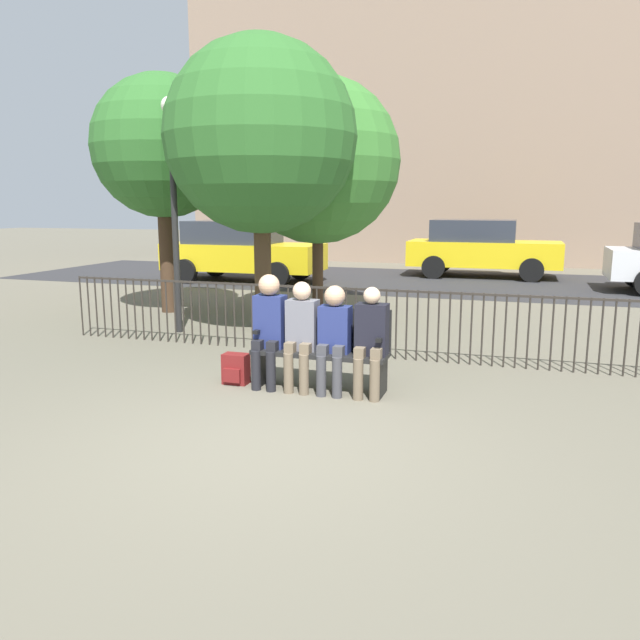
# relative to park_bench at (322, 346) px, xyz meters

# --- Properties ---
(ground_plane) EXTENTS (80.00, 80.00, 0.00)m
(ground_plane) POSITION_rel_park_bench_xyz_m (0.00, -1.75, -0.49)
(ground_plane) COLOR #605B4C
(park_bench) EXTENTS (1.52, 0.45, 0.92)m
(park_bench) POSITION_rel_park_bench_xyz_m (0.00, 0.00, 0.00)
(park_bench) COLOR black
(park_bench) RESTS_ON ground
(seated_person_0) EXTENTS (0.34, 0.39, 1.29)m
(seated_person_0) POSITION_rel_park_bench_xyz_m (-0.59, -0.12, 0.25)
(seated_person_0) COLOR black
(seated_person_0) RESTS_ON ground
(seated_person_1) EXTENTS (0.34, 0.39, 1.22)m
(seated_person_1) POSITION_rel_park_bench_xyz_m (-0.20, -0.13, 0.19)
(seated_person_1) COLOR brown
(seated_person_1) RESTS_ON ground
(seated_person_2) EXTENTS (0.34, 0.39, 1.19)m
(seated_person_2) POSITION_rel_park_bench_xyz_m (0.17, -0.13, 0.19)
(seated_person_2) COLOR #3D3D42
(seated_person_2) RESTS_ON ground
(seated_person_3) EXTENTS (0.34, 0.39, 1.19)m
(seated_person_3) POSITION_rel_park_bench_xyz_m (0.59, -0.13, 0.17)
(seated_person_3) COLOR brown
(seated_person_3) RESTS_ON ground
(backpack) EXTENTS (0.29, 0.22, 0.35)m
(backpack) POSITION_rel_park_bench_xyz_m (-1.01, -0.15, -0.31)
(backpack) COLOR maroon
(backpack) RESTS_ON ground
(fence_railing) EXTENTS (9.01, 0.03, 0.95)m
(fence_railing) POSITION_rel_park_bench_xyz_m (-0.02, 1.58, 0.07)
(fence_railing) COLOR #2D2823
(fence_railing) RESTS_ON ground
(tree_0) EXTENTS (3.05, 3.05, 4.63)m
(tree_0) POSITION_rel_park_bench_xyz_m (-1.93, 2.87, 2.61)
(tree_0) COLOR #4C3823
(tree_0) RESTS_ON ground
(tree_1) EXTENTS (2.62, 2.62, 4.42)m
(tree_1) POSITION_rel_park_bench_xyz_m (-4.37, 3.97, 2.60)
(tree_1) COLOR #422D1E
(tree_1) RESTS_ON ground
(tree_2) EXTENTS (3.05, 3.05, 4.37)m
(tree_2) POSITION_rel_park_bench_xyz_m (-1.58, 4.70, 2.35)
(tree_2) COLOR #422D1E
(tree_2) RESTS_ON ground
(lamp_post) EXTENTS (0.28, 0.28, 3.69)m
(lamp_post) POSITION_rel_park_bench_xyz_m (-3.18, 2.29, 1.95)
(lamp_post) COLOR black
(lamp_post) RESTS_ON ground
(street_surface) EXTENTS (24.00, 6.00, 0.01)m
(street_surface) POSITION_rel_park_bench_xyz_m (0.00, 10.25, -0.48)
(street_surface) COLOR #2B2B2D
(street_surface) RESTS_ON ground
(parked_car_0) EXTENTS (4.20, 1.94, 1.62)m
(parked_car_0) POSITION_rel_park_bench_xyz_m (-5.09, 8.81, 0.36)
(parked_car_0) COLOR yellow
(parked_car_0) RESTS_ON ground
(parked_car_2) EXTENTS (4.20, 1.94, 1.62)m
(parked_car_2) POSITION_rel_park_bench_xyz_m (0.98, 11.87, 0.36)
(parked_car_2) COLOR yellow
(parked_car_2) RESTS_ON ground
(building_facade) EXTENTS (20.00, 6.00, 16.38)m
(building_facade) POSITION_rel_park_bench_xyz_m (0.00, 18.25, 7.70)
(building_facade) COLOR gray
(building_facade) RESTS_ON ground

